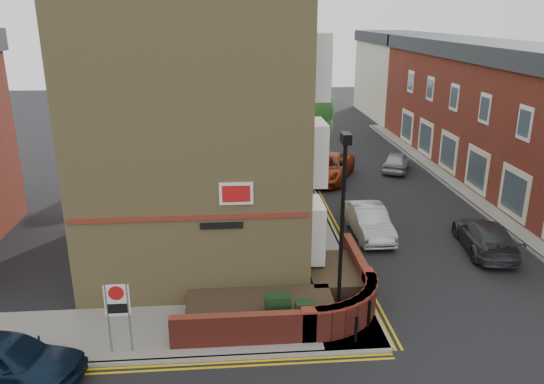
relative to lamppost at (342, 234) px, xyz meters
The scene contains 28 objects.
ground 3.90m from the lamppost, 143.13° to the right, with size 120.00×120.00×0.00m, color black.
pavement_corner 6.07m from the lamppost, behind, with size 13.00×3.00×0.12m, color gray.
pavement_main 15.17m from the lamppost, 88.45° to the left, with size 2.00×32.00×0.12m, color gray.
pavement_far 16.73m from the lamppost, 45.99° to the left, with size 4.00×40.00×0.12m, color gray.
kerb_side 6.18m from the lamppost, 166.76° to the right, with size 13.00×0.15×0.12m, color gray.
kerb_main_near 15.22m from the lamppost, 84.60° to the left, with size 0.15×32.00×0.12m, color gray.
kerb_main_far 15.44m from the lamppost, 51.46° to the left, with size 0.15×40.00×0.12m, color gray.
yellow_lines_side 6.27m from the lamppost, 164.13° to the right, with size 13.00×0.28×0.01m, color gold.
yellow_lines_main 15.26m from the lamppost, 83.64° to the left, with size 0.28×32.00×0.01m, color gold.
corner_building 8.62m from the lamppost, 123.16° to the left, with size 8.95×10.40×13.60m.
garden_wall 3.93m from the lamppost, 140.91° to the left, with size 6.80×6.00×1.20m, color maroon, non-canonical shape.
lamppost is the anchor object (origin of this frame).
utility_cabinet_large 3.24m from the lamppost, behind, with size 0.80×0.45×1.20m, color #163217.
utility_cabinet_small 2.90m from the lamppost, 169.70° to the right, with size 0.55×0.40×1.10m, color #163217.
bollard_near 2.91m from the lamppost, 63.43° to the right, with size 0.11×0.11×0.90m, color black.
bollard_far 2.95m from the lamppost, ahead, with size 0.11×0.11×0.90m, color black.
zone_sign 6.85m from the lamppost, behind, with size 0.72×0.07×2.20m.
far_terrace 20.41m from the lamppost, 50.77° to the left, with size 5.40×30.40×8.00m.
far_terrace_cream 39.00m from the lamppost, 70.68° to the left, with size 5.40×12.40×8.00m.
tree_near 12.92m from the lamppost, 88.22° to the left, with size 3.64×3.65×6.70m.
tree_mid 20.93m from the lamppost, 88.90° to the left, with size 4.03×4.03×7.42m.
tree_far 28.89m from the lamppost, 89.21° to the left, with size 3.81×3.81×7.00m.
traffic_light_assembly 23.82m from the lamppost, 88.07° to the left, with size 0.20×0.16×4.20m.
navy_hatchback 9.96m from the lamppost, 169.81° to the right, with size 1.69×4.19×1.43m, color black.
silver_car_near 8.48m from the lamppost, 68.59° to the left, with size 1.45×4.15×1.37m, color #A9ACB1.
red_car_main 16.62m from the lamppost, 80.80° to the left, with size 2.51×5.44×1.51m, color #973210.
grey_car_far 9.63m from the lamppost, 36.45° to the left, with size 1.83×4.51×1.31m, color #2C2E31.
silver_car_far 19.37m from the lamppost, 67.30° to the left, with size 1.44×3.59×1.22m, color #A0A3A8.
Camera 1 is at (-1.67, -13.18, 9.59)m, focal length 35.00 mm.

